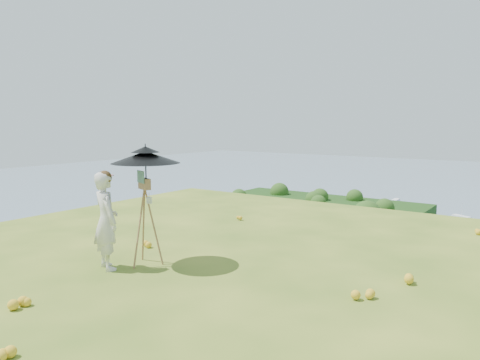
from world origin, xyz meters
The scene contains 7 objects.
ground centered at (0.00, 0.00, 0.00)m, with size 14.00×14.00×0.00m, color #43681D.
peninsula centered at (-75.00, 155.00, -29.00)m, with size 90.00×60.00×12.00m, color #13360E, non-canonical shape.
wildflowers centered at (0.00, 0.25, 0.06)m, with size 10.00×10.50×0.12m, color gold, non-canonical shape.
painter centered at (-2.20, -0.57, 0.77)m, with size 0.56×0.37×1.54m, color silver.
field_easel centered at (-1.86, -0.06, 0.77)m, with size 0.59×0.59×1.54m, color olive, non-canonical shape.
sun_umbrella centered at (-1.85, -0.03, 1.62)m, with size 1.10×1.10×0.70m, color black, non-canonical shape.
painter_cap centered at (-2.20, -0.57, 1.50)m, with size 0.21×0.25×0.10m, color pink, non-canonical shape.
Camera 1 is at (3.63, -5.25, 2.32)m, focal length 35.00 mm.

